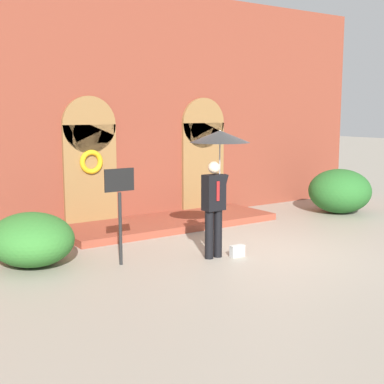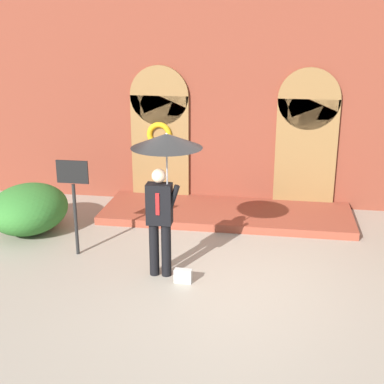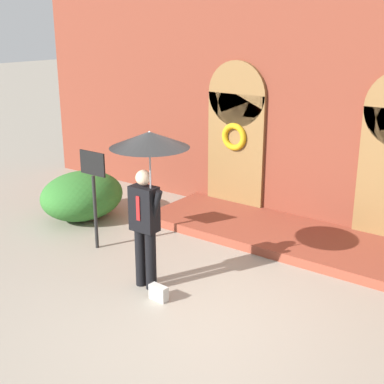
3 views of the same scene
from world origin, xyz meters
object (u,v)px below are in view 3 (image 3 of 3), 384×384
object	(u,v)px
sign_post	(94,184)
shrub_left	(82,196)
person_with_umbrella	(148,163)
handbag	(159,293)

from	to	relation	value
sign_post	shrub_left	world-z (taller)	sign_post
person_with_umbrella	handbag	bearing A→B (deg)	-32.82
shrub_left	sign_post	bearing A→B (deg)	-33.74
person_with_umbrella	handbag	size ratio (longest dim) A/B	8.44
handbag	sign_post	distance (m)	2.42
person_with_umbrella	handbag	xyz separation A→B (m)	(0.31, -0.20, -1.80)
person_with_umbrella	sign_post	xyz separation A→B (m)	(-1.73, 0.56, -0.75)
handbag	sign_post	bearing A→B (deg)	162.31
shrub_left	handbag	bearing A→B (deg)	-26.00
person_with_umbrella	shrub_left	distance (m)	3.66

